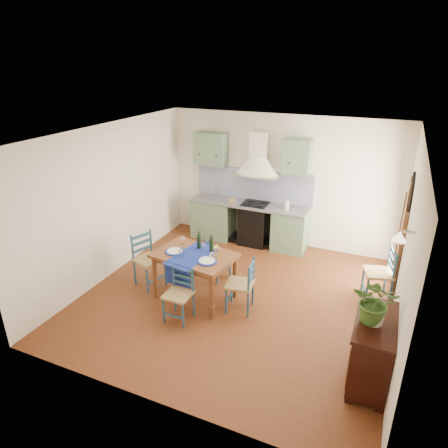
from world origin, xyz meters
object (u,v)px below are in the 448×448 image
(potted_plant, at_px, (376,302))
(dining_table, at_px, (194,260))
(chair_near, at_px, (179,294))
(sideboard, at_px, (372,349))

(potted_plant, bearing_deg, dining_table, 162.80)
(dining_table, relative_size, chair_near, 1.64)
(chair_near, xyz_separation_m, potted_plant, (2.80, -0.25, 0.77))
(chair_near, height_order, potted_plant, potted_plant)
(chair_near, bearing_deg, sideboard, -4.19)
(sideboard, distance_m, potted_plant, 0.71)
(potted_plant, bearing_deg, sideboard, 40.98)
(chair_near, height_order, sideboard, sideboard)
(sideboard, bearing_deg, potted_plant, -139.02)
(chair_near, distance_m, sideboard, 2.86)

